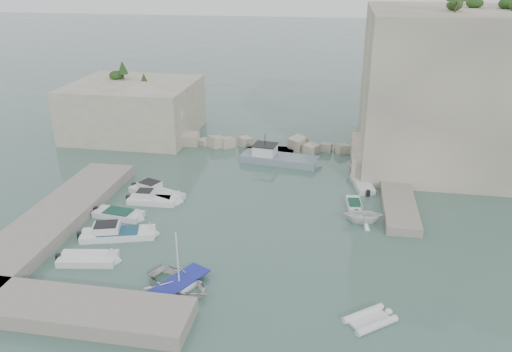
% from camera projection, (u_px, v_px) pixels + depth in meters
% --- Properties ---
extents(ground, '(400.00, 400.00, 0.00)m').
position_uv_depth(ground, '(244.00, 235.00, 42.65)').
color(ground, '#476B5F').
rests_on(ground, ground).
extents(cliff_east, '(26.00, 22.00, 17.00)m').
position_uv_depth(cliff_east, '(481.00, 88.00, 56.57)').
color(cliff_east, beige).
rests_on(cliff_east, ground).
extents(cliff_terrace, '(8.00, 10.00, 2.50)m').
position_uv_depth(cliff_terrace, '(387.00, 157.00, 56.44)').
color(cliff_terrace, beige).
rests_on(cliff_terrace, ground).
extents(outcrop_west, '(16.00, 14.00, 7.00)m').
position_uv_depth(outcrop_west, '(134.00, 109.00, 67.17)').
color(outcrop_west, beige).
rests_on(outcrop_west, ground).
extents(quay_west, '(5.00, 24.00, 1.10)m').
position_uv_depth(quay_west, '(54.00, 219.00, 44.23)').
color(quay_west, '#9E9689').
rests_on(quay_west, ground).
extents(quay_south, '(18.00, 4.00, 1.10)m').
position_uv_depth(quay_south, '(57.00, 308.00, 32.68)').
color(quay_south, '#9E9689').
rests_on(quay_south, ground).
extents(ledge_east, '(3.00, 16.00, 0.80)m').
position_uv_depth(ledge_east, '(397.00, 194.00, 49.42)').
color(ledge_east, '#9E9689').
rests_on(ledge_east, ground).
extents(breakwater, '(28.00, 3.00, 1.40)m').
position_uv_depth(breakwater, '(270.00, 144.00, 62.51)').
color(breakwater, beige).
rests_on(breakwater, ground).
extents(motorboat_a, '(6.79, 4.24, 1.40)m').
position_uv_depth(motorboat_a, '(157.00, 195.00, 50.03)').
color(motorboat_a, silver).
rests_on(motorboat_a, ground).
extents(motorboat_b, '(5.25, 1.89, 1.40)m').
position_uv_depth(motorboat_b, '(153.00, 203.00, 48.44)').
color(motorboat_b, white).
rests_on(motorboat_b, ground).
extents(motorboat_c, '(5.16, 2.41, 0.70)m').
position_uv_depth(motorboat_c, '(119.00, 217.00, 45.74)').
color(motorboat_c, silver).
rests_on(motorboat_c, ground).
extents(motorboat_d, '(7.02, 3.83, 1.40)m').
position_uv_depth(motorboat_d, '(119.00, 237.00, 42.34)').
color(motorboat_d, white).
rests_on(motorboat_d, ground).
extents(motorboat_e, '(5.10, 2.75, 0.70)m').
position_uv_depth(motorboat_e, '(88.00, 262.00, 38.80)').
color(motorboat_e, white).
rests_on(motorboat_e, ground).
extents(rowboat, '(6.38, 5.73, 1.09)m').
position_uv_depth(rowboat, '(180.00, 287.00, 35.69)').
color(rowboat, white).
rests_on(rowboat, ground).
extents(inflatable_dinghy, '(3.80, 3.50, 0.44)m').
position_uv_depth(inflatable_dinghy, '(370.00, 322.00, 32.24)').
color(inflatable_dinghy, white).
rests_on(inflatable_dinghy, ground).
extents(tender_east_a, '(4.02, 3.58, 1.94)m').
position_uv_depth(tender_east_a, '(362.00, 223.00, 44.72)').
color(tender_east_a, white).
rests_on(tender_east_a, ground).
extents(tender_east_b, '(1.68, 3.88, 0.70)m').
position_uv_depth(tender_east_b, '(354.00, 208.00, 47.45)').
color(tender_east_b, white).
rests_on(tender_east_b, ground).
extents(tender_east_c, '(2.69, 5.34, 0.70)m').
position_uv_depth(tender_east_c, '(362.00, 186.00, 52.07)').
color(tender_east_c, silver).
rests_on(tender_east_c, ground).
extents(tender_east_d, '(4.95, 3.19, 1.79)m').
position_uv_depth(tender_east_d, '(367.00, 176.00, 54.60)').
color(tender_east_d, white).
rests_on(tender_east_d, ground).
extents(work_boat, '(10.05, 4.20, 2.20)m').
position_uv_depth(work_boat, '(279.00, 163.00, 58.36)').
color(work_boat, slate).
rests_on(work_boat, ground).
extents(rowboat_mast, '(0.10, 0.10, 4.20)m').
position_uv_depth(rowboat_mast, '(177.00, 256.00, 34.66)').
color(rowboat_mast, white).
rests_on(rowboat_mast, rowboat).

